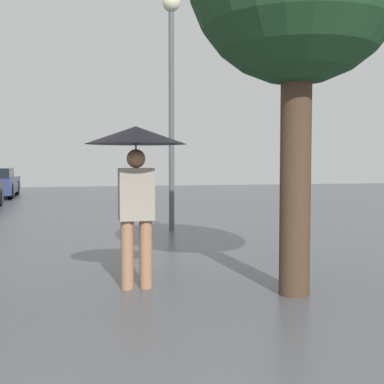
% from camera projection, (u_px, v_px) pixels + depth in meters
% --- Properties ---
extents(pedestrian, '(1.21, 1.21, 1.95)m').
position_uv_depth(pedestrian, '(136.00, 156.00, 6.34)').
color(pedestrian, '#9E7051').
rests_on(pedestrian, ground_plane).
extents(street_lamp, '(0.39, 0.39, 5.15)m').
position_uv_depth(street_lamp, '(171.00, 68.00, 11.67)').
color(street_lamp, '#515456').
rests_on(street_lamp, ground_plane).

